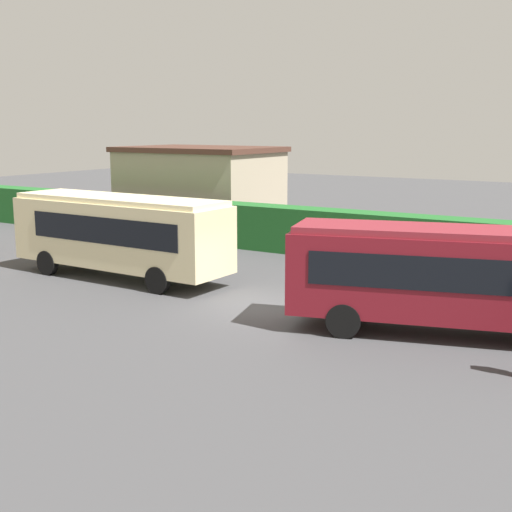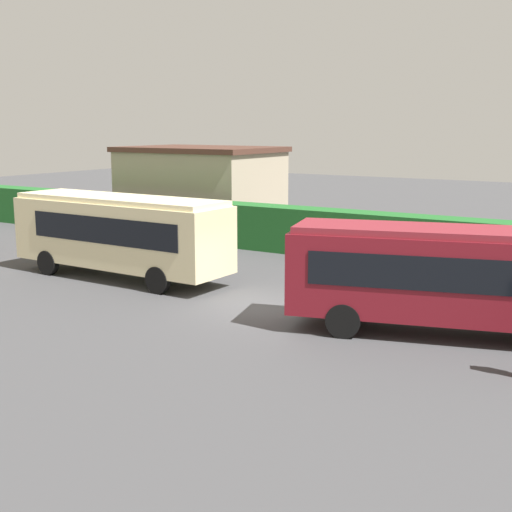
% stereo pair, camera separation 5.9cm
% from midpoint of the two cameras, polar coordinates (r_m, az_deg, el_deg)
% --- Properties ---
extents(ground_plane, '(114.94, 114.94, 0.00)m').
position_cam_midpoint_polar(ground_plane, '(22.82, 0.94, -4.38)').
color(ground_plane, '#424244').
extents(bus_cream, '(9.60, 2.74, 3.24)m').
position_cam_midpoint_polar(bus_cream, '(27.50, -11.14, 2.00)').
color(bus_cream, beige).
rests_on(bus_cream, ground_plane).
extents(bus_maroon, '(9.24, 4.71, 3.12)m').
position_cam_midpoint_polar(bus_maroon, '(20.32, 15.65, -1.45)').
color(bus_maroon, maroon).
rests_on(bus_maroon, ground_plane).
extents(hedge_row, '(69.47, 1.51, 2.15)m').
position_cam_midpoint_polar(hedge_row, '(30.98, 10.11, 1.53)').
color(hedge_row, '#205F26').
rests_on(hedge_row, ground_plane).
extents(depot_building, '(8.94, 6.35, 4.71)m').
position_cam_midpoint_polar(depot_building, '(41.56, -4.55, 5.78)').
color(depot_building, tan).
rests_on(depot_building, ground_plane).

